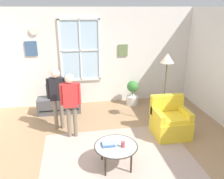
# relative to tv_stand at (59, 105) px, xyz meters

# --- Properties ---
(ground_plane) EXTENTS (6.50, 6.83, 0.02)m
(ground_plane) POSITION_rel_tv_stand_xyz_m (1.01, -2.53, -0.23)
(ground_plane) COLOR #9E7A56
(back_wall) EXTENTS (5.90, 0.17, 2.78)m
(back_wall) POSITION_rel_tv_stand_xyz_m (1.00, 0.64, 1.18)
(back_wall) COLOR silver
(back_wall) RESTS_ON ground_plane
(area_rug) EXTENTS (2.90, 2.24, 0.01)m
(area_rug) POSITION_rel_tv_stand_xyz_m (1.18, -2.33, -0.21)
(area_rug) COLOR tan
(area_rug) RESTS_ON ground_plane
(tv_stand) EXTENTS (1.15, 0.44, 0.44)m
(tv_stand) POSITION_rel_tv_stand_xyz_m (0.00, 0.00, 0.00)
(tv_stand) COLOR #4C4C51
(tv_stand) RESTS_ON ground_plane
(television) EXTENTS (0.61, 0.08, 0.41)m
(television) POSITION_rel_tv_stand_xyz_m (0.00, -0.00, 0.43)
(television) COLOR #4C4C4C
(television) RESTS_ON tv_stand
(armchair) EXTENTS (0.76, 0.74, 0.87)m
(armchair) POSITION_rel_tv_stand_xyz_m (2.52, -1.65, 0.11)
(armchair) COLOR yellow
(armchair) RESTS_ON ground_plane
(coffee_table) EXTENTS (0.79, 0.79, 0.44)m
(coffee_table) POSITION_rel_tv_stand_xyz_m (1.09, -2.56, 0.19)
(coffee_table) COLOR #99B2B7
(coffee_table) RESTS_ON ground_plane
(book_stack) EXTENTS (0.24, 0.18, 0.05)m
(book_stack) POSITION_rel_tv_stand_xyz_m (0.96, -2.51, 0.23)
(book_stack) COLOR #3D5A8E
(book_stack) RESTS_ON coffee_table
(cup) EXTENTS (0.07, 0.07, 0.10)m
(cup) POSITION_rel_tv_stand_xyz_m (1.21, -2.62, 0.26)
(cup) COLOR #BF3F3F
(cup) RESTS_ON coffee_table
(remote_near_books) EXTENTS (0.04, 0.14, 0.02)m
(remote_near_books) POSITION_rel_tv_stand_xyz_m (1.01, -2.50, 0.22)
(remote_near_books) COLOR black
(remote_near_books) RESTS_ON coffee_table
(person_red_shirt) EXTENTS (0.44, 0.20, 1.47)m
(person_red_shirt) POSITION_rel_tv_stand_xyz_m (0.33, -1.36, 0.70)
(person_red_shirt) COLOR #726656
(person_red_shirt) RESTS_ON ground_plane
(person_black_shirt) EXTENTS (0.44, 0.20, 1.47)m
(person_black_shirt) POSITION_rel_tv_stand_xyz_m (0.03, -0.92, 0.70)
(person_black_shirt) COLOR #726656
(person_black_shirt) RESTS_ON ground_plane
(potted_plant_by_window) EXTENTS (0.34, 0.34, 0.74)m
(potted_plant_by_window) POSITION_rel_tv_stand_xyz_m (2.13, 0.19, 0.16)
(potted_plant_by_window) COLOR silver
(potted_plant_by_window) RESTS_ON ground_plane
(floor_lamp) EXTENTS (0.32, 0.32, 1.77)m
(floor_lamp) POSITION_rel_tv_stand_xyz_m (2.58, -1.08, 1.26)
(floor_lamp) COLOR black
(floor_lamp) RESTS_ON ground_plane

